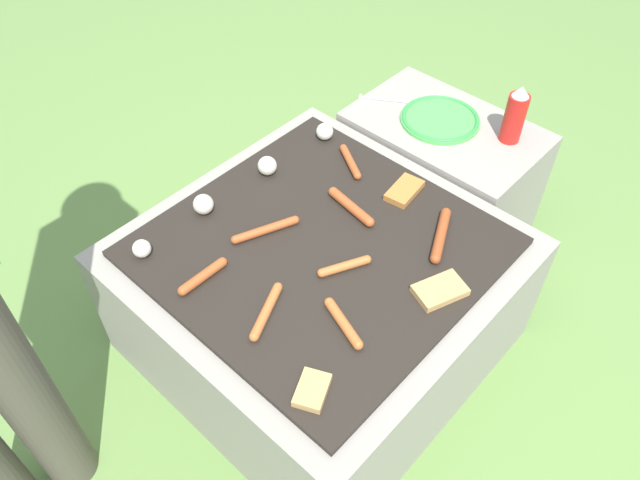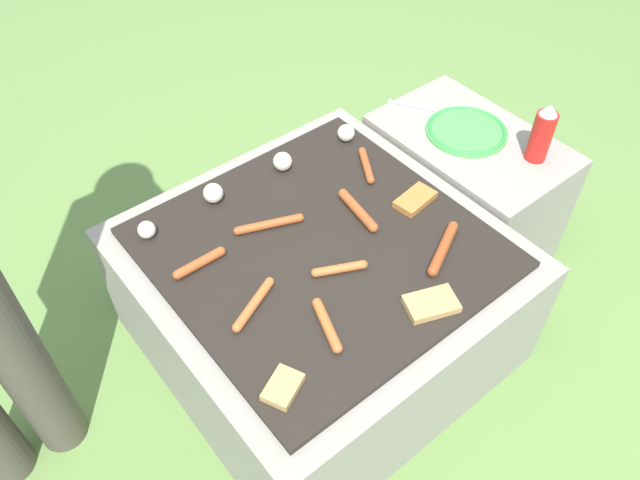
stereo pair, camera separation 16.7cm
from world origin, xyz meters
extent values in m
plane|color=#608442|center=(0.00, 0.00, 0.00)|extent=(14.00, 14.00, 0.00)
cube|color=gray|center=(0.00, 0.00, 0.22)|extent=(0.94, 0.94, 0.43)
cube|color=black|center=(0.00, 0.00, 0.44)|extent=(0.83, 0.83, 0.02)
cube|color=gray|center=(0.68, 0.06, 0.22)|extent=(0.40, 0.62, 0.45)
cylinder|color=#4C473D|center=(-0.77, 0.21, 0.44)|extent=(0.13, 0.13, 0.87)
cylinder|color=#A34C23|center=(-0.07, 0.14, 0.46)|extent=(0.17, 0.09, 0.02)
sphere|color=#A34C23|center=(-0.15, 0.17, 0.46)|extent=(0.02, 0.02, 0.02)
sphere|color=#A34C23|center=(0.01, 0.11, 0.46)|extent=(0.02, 0.02, 0.02)
cylinder|color=#93421E|center=(0.24, -0.22, 0.46)|extent=(0.17, 0.10, 0.03)
sphere|color=#93421E|center=(0.16, -0.26, 0.46)|extent=(0.03, 0.03, 0.03)
sphere|color=#93421E|center=(0.32, -0.19, 0.46)|extent=(0.03, 0.03, 0.03)
cylinder|color=#B7602D|center=(-0.26, -0.06, 0.46)|extent=(0.15, 0.09, 0.02)
sphere|color=#B7602D|center=(-0.33, -0.09, 0.46)|extent=(0.02, 0.02, 0.02)
sphere|color=#B7602D|center=(-0.19, -0.03, 0.46)|extent=(0.02, 0.02, 0.02)
cylinder|color=#B7602D|center=(-0.02, -0.10, 0.46)|extent=(0.13, 0.08, 0.02)
sphere|color=#B7602D|center=(-0.08, -0.08, 0.46)|extent=(0.02, 0.02, 0.02)
sphere|color=#B7602D|center=(0.04, -0.13, 0.46)|extent=(0.02, 0.02, 0.02)
cylinder|color=#A34C23|center=(0.16, 0.03, 0.46)|extent=(0.05, 0.16, 0.03)
sphere|color=#A34C23|center=(0.17, 0.11, 0.46)|extent=(0.03, 0.03, 0.03)
sphere|color=#A34C23|center=(0.15, -0.05, 0.46)|extent=(0.03, 0.03, 0.03)
cylinder|color=#A34C23|center=(0.31, 0.16, 0.46)|extent=(0.09, 0.13, 0.02)
sphere|color=#A34C23|center=(0.27, 0.10, 0.46)|extent=(0.02, 0.02, 0.02)
sphere|color=#A34C23|center=(0.34, 0.22, 0.46)|extent=(0.02, 0.02, 0.02)
cylinder|color=#B7602D|center=(-0.16, -0.22, 0.46)|extent=(0.07, 0.14, 0.03)
sphere|color=#B7602D|center=(-0.18, -0.29, 0.46)|extent=(0.03, 0.03, 0.03)
sphere|color=#B7602D|center=(-0.13, -0.16, 0.46)|extent=(0.03, 0.03, 0.03)
cylinder|color=#A34C23|center=(-0.29, 0.14, 0.46)|extent=(0.13, 0.03, 0.03)
sphere|color=#A34C23|center=(-0.36, 0.14, 0.46)|extent=(0.03, 0.03, 0.03)
sphere|color=#A34C23|center=(-0.23, 0.14, 0.46)|extent=(0.03, 0.03, 0.03)
cube|color=tan|center=(-0.34, -0.29, 0.46)|extent=(0.11, 0.10, 0.02)
cube|color=tan|center=(0.08, -0.33, 0.46)|extent=(0.15, 0.12, 0.02)
cube|color=#B27033|center=(0.32, -0.04, 0.46)|extent=(0.13, 0.09, 0.02)
sphere|color=silver|center=(-0.34, 0.32, 0.47)|extent=(0.05, 0.05, 0.05)
sphere|color=beige|center=(-0.13, 0.33, 0.48)|extent=(0.06, 0.06, 0.06)
sphere|color=beige|center=(0.11, 0.32, 0.48)|extent=(0.06, 0.06, 0.06)
sphere|color=silver|center=(0.35, 0.31, 0.48)|extent=(0.05, 0.05, 0.05)
cylinder|color=#4CB24C|center=(0.68, 0.09, 0.45)|extent=(0.26, 0.26, 0.01)
torus|color=#338C3F|center=(0.68, 0.09, 0.46)|extent=(0.26, 0.26, 0.01)
cylinder|color=red|center=(0.75, -0.13, 0.53)|extent=(0.07, 0.07, 0.16)
cone|color=white|center=(0.75, -0.13, 0.63)|extent=(0.05, 0.05, 0.03)
cylinder|color=silver|center=(0.66, 0.27, 0.45)|extent=(0.12, 0.19, 0.01)
cube|color=silver|center=(0.61, 0.37, 0.45)|extent=(0.02, 0.02, 0.01)
camera|label=1|loc=(-0.84, -0.77, 1.69)|focal=35.00mm
camera|label=2|loc=(-0.72, -0.89, 1.69)|focal=35.00mm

